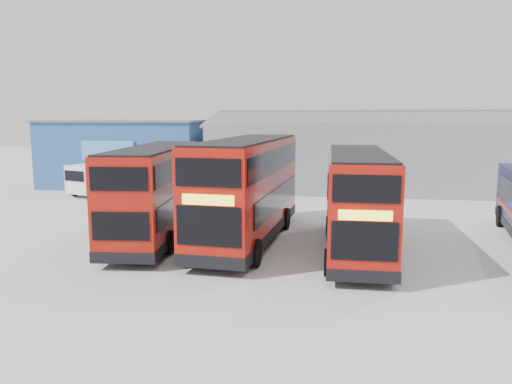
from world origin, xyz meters
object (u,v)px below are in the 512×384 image
office_block (131,152)px  maintenance_shed (413,153)px  double_decker_centre (248,191)px  panel_van (103,177)px  double_decker_left (156,194)px  double_decker_right (357,203)px

office_block → maintenance_shed: maintenance_shed is taller
office_block → double_decker_centre: size_ratio=1.14×
double_decker_centre → panel_van: size_ratio=2.01×
office_block → double_decker_centre: (12.26, -16.55, -0.35)m
double_decker_left → panel_van: 14.33m
office_block → double_decker_left: bearing=-64.0°
double_decker_right → double_decker_left: bearing=174.5°
maintenance_shed → double_decker_left: 23.33m
double_decker_left → double_decker_centre: bearing=178.0°
maintenance_shed → double_decker_centre: maintenance_shed is taller
double_decker_right → double_decker_centre: bearing=167.0°
double_decker_left → double_decker_right: 8.74m
maintenance_shed → double_decker_left: maintenance_shed is taller
double_decker_centre → double_decker_right: (4.63, -1.05, -0.21)m
maintenance_shed → double_decker_right: maintenance_shed is taller
double_decker_right → panel_van: 21.04m
panel_van → double_decker_left: bearing=-34.2°
panel_van → double_decker_centre: bearing=-22.3°
office_block → double_decker_left: office_block is taller
maintenance_shed → panel_van: size_ratio=5.69×
double_decker_centre → double_decker_left: bearing=-171.9°
office_block → maintenance_shed: size_ratio=0.40×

